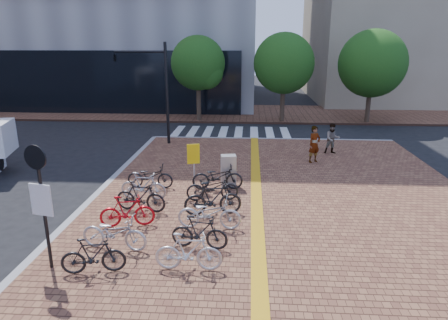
# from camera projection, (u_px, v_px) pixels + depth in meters

# --- Properties ---
(ground) EXTENTS (120.00, 120.00, 0.00)m
(ground) POSITION_uv_depth(u_px,v_px,m) (192.00, 232.00, 12.30)
(ground) COLOR black
(ground) RESTS_ON ground
(kerb_north) EXTENTS (14.00, 0.25, 0.15)m
(kerb_north) POSITION_uv_depth(u_px,v_px,m) (271.00, 140.00, 23.57)
(kerb_north) COLOR gray
(kerb_north) RESTS_ON ground
(far_sidewalk) EXTENTS (70.00, 8.00, 0.15)m
(far_sidewalk) POSITION_uv_depth(u_px,v_px,m) (229.00, 113.00, 32.37)
(far_sidewalk) COLOR brown
(far_sidewalk) RESTS_ON ground
(building_beige) EXTENTS (20.00, 18.00, 18.00)m
(building_beige) POSITION_uv_depth(u_px,v_px,m) (418.00, 6.00, 39.23)
(building_beige) COLOR gray
(building_beige) RESTS_ON ground
(crosswalk) EXTENTS (7.50, 4.00, 0.01)m
(crosswalk) POSITION_uv_depth(u_px,v_px,m) (231.00, 133.00, 25.66)
(crosswalk) COLOR silver
(crosswalk) RESTS_ON ground
(street_trees) EXTENTS (16.20, 4.60, 6.35)m
(street_trees) POSITION_uv_depth(u_px,v_px,m) (299.00, 65.00, 27.52)
(street_trees) COLOR #38281E
(street_trees) RESTS_ON far_sidewalk
(bike_0) EXTENTS (1.62, 0.74, 0.94)m
(bike_0) POSITION_uv_depth(u_px,v_px,m) (93.00, 256.00, 9.72)
(bike_0) COLOR black
(bike_0) RESTS_ON sidewalk
(bike_1) EXTENTS (1.94, 0.88, 0.98)m
(bike_1) POSITION_uv_depth(u_px,v_px,m) (114.00, 233.00, 10.85)
(bike_1) COLOR #BCBCC1
(bike_1) RESTS_ON sidewalk
(bike_2) EXTENTS (1.73, 0.81, 1.00)m
(bike_2) POSITION_uv_depth(u_px,v_px,m) (127.00, 211.00, 12.19)
(bike_2) COLOR red
(bike_2) RESTS_ON sidewalk
(bike_3) EXTENTS (1.81, 0.78, 1.05)m
(bike_3) POSITION_uv_depth(u_px,v_px,m) (140.00, 196.00, 13.30)
(bike_3) COLOR black
(bike_3) RESTS_ON sidewalk
(bike_4) EXTENTS (1.73, 0.64, 1.02)m
(bike_4) POSITION_uv_depth(u_px,v_px,m) (143.00, 186.00, 14.31)
(bike_4) COLOR #B1B1B6
(bike_4) RESTS_ON sidewalk
(bike_5) EXTENTS (1.80, 0.66, 0.94)m
(bike_5) POSITION_uv_depth(u_px,v_px,m) (150.00, 176.00, 15.47)
(bike_5) COLOR black
(bike_5) RESTS_ON sidewalk
(bike_6) EXTENTS (1.68, 0.49, 1.01)m
(bike_6) POSITION_uv_depth(u_px,v_px,m) (189.00, 252.00, 9.82)
(bike_6) COLOR silver
(bike_6) RESTS_ON sidewalk
(bike_7) EXTENTS (1.63, 0.65, 0.95)m
(bike_7) POSITION_uv_depth(u_px,v_px,m) (199.00, 232.00, 10.90)
(bike_7) COLOR black
(bike_7) RESTS_ON sidewalk
(bike_8) EXTENTS (1.95, 0.73, 1.01)m
(bike_8) POSITION_uv_depth(u_px,v_px,m) (209.00, 213.00, 12.05)
(bike_8) COLOR #B8B9BD
(bike_8) RESTS_ON sidewalk
(bike_9) EXTENTS (1.96, 0.88, 1.14)m
(bike_9) POSITION_uv_depth(u_px,v_px,m) (213.00, 199.00, 12.99)
(bike_9) COLOR black
(bike_9) RESTS_ON sidewalk
(bike_10) EXTENTS (1.93, 0.92, 0.98)m
(bike_10) POSITION_uv_depth(u_px,v_px,m) (212.00, 187.00, 14.23)
(bike_10) COLOR black
(bike_10) RESTS_ON sidewalk
(bike_11) EXTENTS (2.00, 0.87, 1.02)m
(bike_11) POSITION_uv_depth(u_px,v_px,m) (218.00, 177.00, 15.30)
(bike_11) COLOR black
(bike_11) RESTS_ON sidewalk
(pedestrian_a) EXTENTS (0.76, 0.69, 1.74)m
(pedestrian_a) POSITION_uv_depth(u_px,v_px,m) (314.00, 144.00, 18.67)
(pedestrian_a) COLOR gray
(pedestrian_a) RESTS_ON sidewalk
(pedestrian_b) EXTENTS (0.80, 0.65, 1.55)m
(pedestrian_b) POSITION_uv_depth(u_px,v_px,m) (332.00, 139.00, 20.17)
(pedestrian_b) COLOR #474A5A
(pedestrian_b) RESTS_ON sidewalk
(utility_box) EXTENTS (0.64, 0.51, 1.26)m
(utility_box) POSITION_uv_depth(u_px,v_px,m) (228.00, 171.00, 15.61)
(utility_box) COLOR #A5A5A9
(utility_box) RESTS_ON sidewalk
(yellow_sign) EXTENTS (0.47, 0.18, 1.77)m
(yellow_sign) POSITION_uv_depth(u_px,v_px,m) (194.00, 158.00, 15.18)
(yellow_sign) COLOR #B7B7BC
(yellow_sign) RESTS_ON sidewalk
(notice_sign) EXTENTS (0.59, 0.20, 3.21)m
(notice_sign) POSITION_uv_depth(u_px,v_px,m) (41.00, 193.00, 9.48)
(notice_sign) COLOR black
(notice_sign) RESTS_ON sidewalk
(traffic_light_pole) EXTENTS (2.94, 1.13, 5.48)m
(traffic_light_pole) POSITION_uv_depth(u_px,v_px,m) (143.00, 75.00, 21.48)
(traffic_light_pole) COLOR black
(traffic_light_pole) RESTS_ON sidewalk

